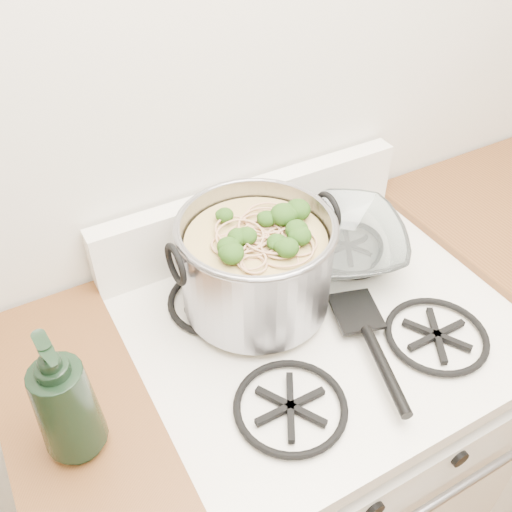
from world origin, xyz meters
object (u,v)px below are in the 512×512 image
object	(u,v)px
stock_pot	(256,264)
spatula	(356,309)
gas_range	(309,443)
glass_bowl	(333,249)
bottle	(63,397)

from	to	relation	value
stock_pot	spatula	distance (m)	0.22
gas_range	glass_bowl	bearing A→B (deg)	50.03
stock_pot	spatula	xyz separation A→B (m)	(0.16, -0.13, -0.09)
glass_bowl	spatula	bearing A→B (deg)	-110.15
glass_bowl	bottle	distance (m)	0.67
glass_bowl	gas_range	bearing A→B (deg)	-129.97
stock_pot	bottle	xyz separation A→B (m)	(-0.41, -0.15, 0.03)
gas_range	stock_pot	world-z (taller)	stock_pot
gas_range	spatula	size ratio (longest dim) A/B	2.98
spatula	bottle	world-z (taller)	bottle
gas_range	glass_bowl	size ratio (longest dim) A/B	7.46
gas_range	spatula	bearing A→B (deg)	-25.01
gas_range	bottle	xyz separation A→B (m)	(-0.51, -0.04, 0.61)
spatula	stock_pot	bearing A→B (deg)	157.21
spatula	glass_bowl	xyz separation A→B (m)	(0.06, 0.17, 0.00)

